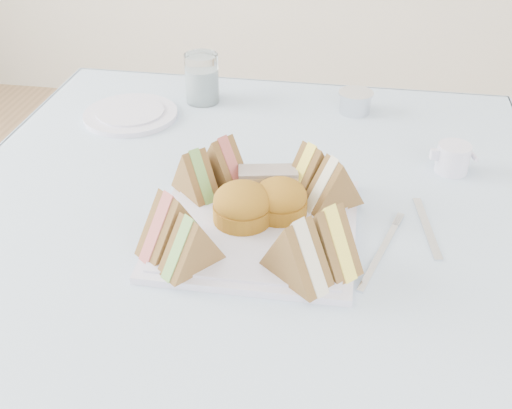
% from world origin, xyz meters
% --- Properties ---
extents(table, '(0.90, 0.90, 0.74)m').
position_xyz_m(table, '(0.00, 0.00, 0.37)').
color(table, brown).
rests_on(table, floor).
extents(tablecloth, '(1.02, 1.02, 0.01)m').
position_xyz_m(tablecloth, '(0.00, 0.00, 0.74)').
color(tablecloth, '#9BB5DA').
rests_on(tablecloth, table).
extents(serving_plate, '(0.32, 0.32, 0.01)m').
position_xyz_m(serving_plate, '(0.03, -0.09, 0.75)').
color(serving_plate, silver).
rests_on(serving_plate, tablecloth).
extents(sandwich_fl_a, '(0.10, 0.11, 0.09)m').
position_xyz_m(sandwich_fl_a, '(-0.08, -0.17, 0.81)').
color(sandwich_fl_a, brown).
rests_on(sandwich_fl_a, serving_plate).
extents(sandwich_fl_b, '(0.09, 0.10, 0.08)m').
position_xyz_m(sandwich_fl_b, '(-0.04, -0.21, 0.80)').
color(sandwich_fl_b, brown).
rests_on(sandwich_fl_b, serving_plate).
extents(sandwich_fr_a, '(0.11, 0.11, 0.10)m').
position_xyz_m(sandwich_fr_a, '(0.15, -0.17, 0.81)').
color(sandwich_fr_a, brown).
rests_on(sandwich_fr_a, serving_plate).
extents(sandwich_fr_b, '(0.11, 0.11, 0.10)m').
position_xyz_m(sandwich_fr_b, '(0.11, -0.21, 0.81)').
color(sandwich_fr_b, brown).
rests_on(sandwich_fr_b, serving_plate).
extents(sandwich_bl_a, '(0.10, 0.10, 0.08)m').
position_xyz_m(sandwich_bl_a, '(-0.08, -0.02, 0.80)').
color(sandwich_bl_a, brown).
rests_on(sandwich_bl_a, serving_plate).
extents(sandwich_bl_b, '(0.11, 0.10, 0.09)m').
position_xyz_m(sandwich_bl_b, '(-0.04, 0.02, 0.80)').
color(sandwich_bl_b, brown).
rests_on(sandwich_bl_b, serving_plate).
extents(sandwich_br_a, '(0.11, 0.10, 0.09)m').
position_xyz_m(sandwich_br_a, '(0.15, -0.02, 0.80)').
color(sandwich_br_a, brown).
rests_on(sandwich_br_a, serving_plate).
extents(sandwich_br_b, '(0.10, 0.11, 0.09)m').
position_xyz_m(sandwich_br_b, '(0.11, 0.02, 0.80)').
color(sandwich_br_b, brown).
rests_on(sandwich_br_b, serving_plate).
extents(scone_left, '(0.11, 0.11, 0.06)m').
position_xyz_m(scone_left, '(0.01, -0.09, 0.79)').
color(scone_left, '#94660F').
rests_on(scone_left, serving_plate).
extents(scone_right, '(0.11, 0.11, 0.06)m').
position_xyz_m(scone_right, '(0.07, -0.06, 0.79)').
color(scone_right, '#94660F').
rests_on(scone_right, serving_plate).
extents(pastry_slice, '(0.10, 0.06, 0.05)m').
position_xyz_m(pastry_slice, '(0.04, 0.00, 0.78)').
color(pastry_slice, '#D0B88A').
rests_on(pastry_slice, serving_plate).
extents(side_plate, '(0.21, 0.21, 0.01)m').
position_xyz_m(side_plate, '(-0.30, 0.27, 0.75)').
color(side_plate, silver).
rests_on(side_plate, tablecloth).
extents(water_glass, '(0.09, 0.09, 0.11)m').
position_xyz_m(water_glass, '(-0.17, 0.37, 0.80)').
color(water_glass, white).
rests_on(water_glass, tablecloth).
extents(tea_strainer, '(0.09, 0.09, 0.04)m').
position_xyz_m(tea_strainer, '(0.17, 0.37, 0.77)').
color(tea_strainer, silver).
rests_on(tea_strainer, tablecloth).
extents(knife, '(0.04, 0.17, 0.00)m').
position_xyz_m(knife, '(0.30, -0.04, 0.75)').
color(knife, silver).
rests_on(knife, tablecloth).
extents(fork, '(0.06, 0.17, 0.00)m').
position_xyz_m(fork, '(0.22, -0.13, 0.75)').
color(fork, silver).
rests_on(fork, tablecloth).
extents(creamer_jug, '(0.07, 0.07, 0.05)m').
position_xyz_m(creamer_jug, '(0.35, 0.15, 0.77)').
color(creamer_jug, silver).
rests_on(creamer_jug, tablecloth).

